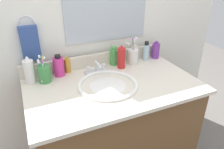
{
  "coord_description": "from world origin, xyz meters",
  "views": [
    {
      "loc": [
        -0.47,
        -1.04,
        1.45
      ],
      "look_at": [
        -0.01,
        0.0,
        0.86
      ],
      "focal_mm": 34.46,
      "sensor_mm": 36.0,
      "label": 1
    }
  ],
  "objects_px": {
    "cup_white_ceramic": "(133,56)",
    "bottle_lotion_white": "(29,71)",
    "bottle_spray_red": "(121,58)",
    "faucet": "(97,69)",
    "bottle_oil_amber": "(68,65)",
    "bottle_cream_purple": "(156,50)",
    "cup_green": "(44,73)",
    "hand_towel": "(30,44)",
    "bottle_toner_green": "(114,56)",
    "bottle_gel_clear": "(146,51)",
    "bottle_soap_pink": "(59,66)"
  },
  "relations": [
    {
      "from": "faucet",
      "to": "bottle_cream_purple",
      "type": "distance_m",
      "value": 0.51
    },
    {
      "from": "bottle_cream_purple",
      "to": "bottle_lotion_white",
      "type": "distance_m",
      "value": 0.93
    },
    {
      "from": "bottle_oil_amber",
      "to": "bottle_lotion_white",
      "type": "height_order",
      "value": "bottle_lotion_white"
    },
    {
      "from": "cup_green",
      "to": "bottle_toner_green",
      "type": "bearing_deg",
      "value": 7.24
    },
    {
      "from": "bottle_oil_amber",
      "to": "cup_white_ceramic",
      "type": "distance_m",
      "value": 0.48
    },
    {
      "from": "faucet",
      "to": "bottle_cream_purple",
      "type": "height_order",
      "value": "bottle_cream_purple"
    },
    {
      "from": "bottle_oil_amber",
      "to": "bottle_lotion_white",
      "type": "bearing_deg",
      "value": -169.05
    },
    {
      "from": "bottle_toner_green",
      "to": "bottle_cream_purple",
      "type": "distance_m",
      "value": 0.35
    },
    {
      "from": "cup_green",
      "to": "bottle_gel_clear",
      "type": "bearing_deg",
      "value": 3.15
    },
    {
      "from": "faucet",
      "to": "bottle_gel_clear",
      "type": "relative_size",
      "value": 1.1
    },
    {
      "from": "bottle_soap_pink",
      "to": "cup_green",
      "type": "xyz_separation_m",
      "value": [
        -0.1,
        -0.05,
        -0.01
      ]
    },
    {
      "from": "bottle_lotion_white",
      "to": "bottle_spray_red",
      "type": "height_order",
      "value": "bottle_lotion_white"
    },
    {
      "from": "hand_towel",
      "to": "bottle_gel_clear",
      "type": "distance_m",
      "value": 0.82
    },
    {
      "from": "hand_towel",
      "to": "bottle_cream_purple",
      "type": "distance_m",
      "value": 0.91
    },
    {
      "from": "bottle_oil_amber",
      "to": "bottle_lotion_white",
      "type": "distance_m",
      "value": 0.25
    },
    {
      "from": "bottle_toner_green",
      "to": "bottle_gel_clear",
      "type": "height_order",
      "value": "bottle_gel_clear"
    },
    {
      "from": "bottle_gel_clear",
      "to": "hand_towel",
      "type": "bearing_deg",
      "value": 174.79
    },
    {
      "from": "cup_green",
      "to": "bottle_spray_red",
      "type": "bearing_deg",
      "value": -1.28
    },
    {
      "from": "cup_white_ceramic",
      "to": "bottle_lotion_white",
      "type": "bearing_deg",
      "value": -179.86
    },
    {
      "from": "bottle_spray_red",
      "to": "bottle_soap_pink",
      "type": "bearing_deg",
      "value": 171.94
    },
    {
      "from": "bottle_toner_green",
      "to": "bottle_soap_pink",
      "type": "xyz_separation_m",
      "value": [
        -0.4,
        -0.02,
        0.0
      ]
    },
    {
      "from": "bottle_lotion_white",
      "to": "bottle_gel_clear",
      "type": "bearing_deg",
      "value": 1.04
    },
    {
      "from": "bottle_gel_clear",
      "to": "cup_white_ceramic",
      "type": "relative_size",
      "value": 0.74
    },
    {
      "from": "bottle_spray_red",
      "to": "cup_green",
      "type": "xyz_separation_m",
      "value": [
        -0.52,
        0.01,
        -0.02
      ]
    },
    {
      "from": "bottle_oil_amber",
      "to": "bottle_spray_red",
      "type": "xyz_separation_m",
      "value": [
        0.36,
        -0.09,
        0.03
      ]
    },
    {
      "from": "bottle_spray_red",
      "to": "cup_green",
      "type": "bearing_deg",
      "value": 178.72
    },
    {
      "from": "bottle_toner_green",
      "to": "bottle_lotion_white",
      "type": "xyz_separation_m",
      "value": [
        -0.58,
        -0.04,
        0.02
      ]
    },
    {
      "from": "bottle_oil_amber",
      "to": "bottle_spray_red",
      "type": "bearing_deg",
      "value": -13.3
    },
    {
      "from": "hand_towel",
      "to": "bottle_lotion_white",
      "type": "bearing_deg",
      "value": -112.39
    },
    {
      "from": "bottle_lotion_white",
      "to": "cup_green",
      "type": "bearing_deg",
      "value": -17.77
    },
    {
      "from": "bottle_gel_clear",
      "to": "cup_white_ceramic",
      "type": "xyz_separation_m",
      "value": [
        -0.12,
        -0.01,
        -0.01
      ]
    },
    {
      "from": "bottle_toner_green",
      "to": "cup_green",
      "type": "xyz_separation_m",
      "value": [
        -0.5,
        -0.06,
        -0.0
      ]
    },
    {
      "from": "bottle_cream_purple",
      "to": "bottle_soap_pink",
      "type": "xyz_separation_m",
      "value": [
        -0.75,
        0.01,
        0.0
      ]
    },
    {
      "from": "faucet",
      "to": "bottle_soap_pink",
      "type": "distance_m",
      "value": 0.25
    },
    {
      "from": "cup_green",
      "to": "bottle_cream_purple",
      "type": "bearing_deg",
      "value": 2.93
    },
    {
      "from": "bottle_oil_amber",
      "to": "bottle_soap_pink",
      "type": "bearing_deg",
      "value": -158.08
    },
    {
      "from": "faucet",
      "to": "cup_green",
      "type": "distance_m",
      "value": 0.34
    },
    {
      "from": "bottle_oil_amber",
      "to": "bottle_soap_pink",
      "type": "height_order",
      "value": "bottle_soap_pink"
    },
    {
      "from": "bottle_spray_red",
      "to": "faucet",
      "type": "bearing_deg",
      "value": 179.24
    },
    {
      "from": "bottle_cream_purple",
      "to": "bottle_oil_amber",
      "type": "distance_m",
      "value": 0.69
    },
    {
      "from": "bottle_oil_amber",
      "to": "bottle_lotion_white",
      "type": "relative_size",
      "value": 0.62
    },
    {
      "from": "hand_towel",
      "to": "bottle_lotion_white",
      "type": "xyz_separation_m",
      "value": [
        -0.04,
        -0.09,
        -0.14
      ]
    },
    {
      "from": "faucet",
      "to": "bottle_lotion_white",
      "type": "distance_m",
      "value": 0.43
    },
    {
      "from": "faucet",
      "to": "bottle_lotion_white",
      "type": "xyz_separation_m",
      "value": [
        -0.42,
        0.04,
        0.05
      ]
    },
    {
      "from": "faucet",
      "to": "bottle_soap_pink",
      "type": "height_order",
      "value": "bottle_soap_pink"
    },
    {
      "from": "bottle_spray_red",
      "to": "cup_green",
      "type": "distance_m",
      "value": 0.52
    },
    {
      "from": "hand_towel",
      "to": "bottle_spray_red",
      "type": "bearing_deg",
      "value": -12.56
    },
    {
      "from": "bottle_oil_amber",
      "to": "bottle_cream_purple",
      "type": "bearing_deg",
      "value": -2.55
    },
    {
      "from": "bottle_lotion_white",
      "to": "cup_white_ceramic",
      "type": "distance_m",
      "value": 0.72
    },
    {
      "from": "bottle_spray_red",
      "to": "cup_white_ceramic",
      "type": "relative_size",
      "value": 0.9
    }
  ]
}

